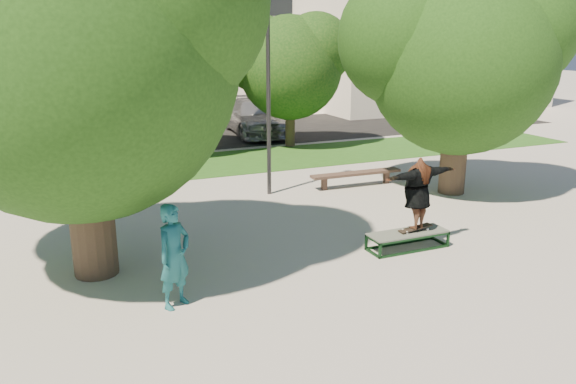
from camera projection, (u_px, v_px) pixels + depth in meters
name	position (u px, v px, depth m)	size (l,w,h in m)	color
ground	(313.00, 259.00, 11.70)	(120.00, 120.00, 0.00)	#A5A298
grass_strip	(224.00, 163.00, 20.48)	(30.00, 4.00, 0.02)	#1F4A15
asphalt_strip	(162.00, 136.00, 25.85)	(40.00, 8.00, 0.01)	black
tree_left	(68.00, 40.00, 9.84)	(6.96, 5.95, 7.12)	#38281E
tree_right	(458.00, 50.00, 15.59)	(6.24, 5.33, 6.51)	#38281E
bg_tree_mid	(147.00, 49.00, 20.89)	(5.76, 4.92, 6.24)	#38281E
bg_tree_right	(288.00, 61.00, 22.69)	(5.04, 4.31, 5.43)	#38281E
lamppost	(268.00, 85.00, 15.66)	(0.25, 0.15, 6.11)	#2D2D30
side_building	(414.00, 43.00, 36.95)	(15.00, 10.00, 8.00)	white
grind_box	(407.00, 240.00, 12.22)	(1.80, 0.60, 0.38)	black
skater_rig	(418.00, 193.00, 12.01)	(1.98, 0.78, 1.65)	white
bystander	(174.00, 256.00, 9.44)	(0.67, 0.44, 1.82)	#1A5E64
bench	(356.00, 174.00, 17.22)	(2.96, 0.46, 0.45)	#49352B
car_silver_a	(1.00, 139.00, 20.97)	(1.83, 4.55, 1.55)	silver
car_dark	(116.00, 133.00, 22.59)	(1.51, 4.32, 1.42)	black
car_grey	(114.00, 121.00, 25.33)	(2.54, 5.50, 1.53)	#59595E
car_silver_b	(255.00, 117.00, 26.35)	(2.28, 5.61, 1.63)	#9E9FA3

